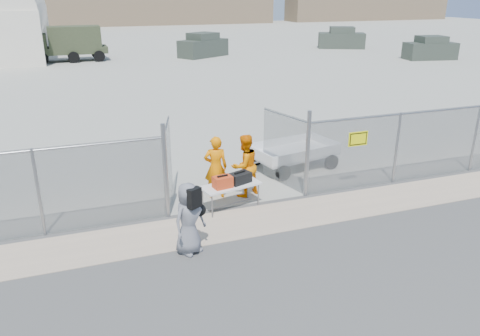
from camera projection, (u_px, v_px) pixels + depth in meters
name	position (u px, v px, depth m)	size (l,w,h in m)	color
ground	(268.00, 239.00, 11.11)	(160.00, 160.00, 0.00)	#444444
tarmac_inside	(110.00, 49.00, 48.13)	(160.00, 80.00, 0.01)	#A4A398
dirt_strip	(253.00, 221.00, 11.99)	(44.00, 1.60, 0.01)	#C0A88E
chain_link_fence	(240.00, 168.00, 12.48)	(40.00, 0.20, 2.20)	gray
folding_table	(231.00, 196.00, 12.61)	(1.61, 0.67, 0.69)	white
orange_bag	(223.00, 182.00, 12.25)	(0.49, 0.32, 0.30)	#DE431A
black_duffel	(240.00, 178.00, 12.55)	(0.59, 0.35, 0.28)	black
security_worker_left	(216.00, 167.00, 13.08)	(0.66, 0.43, 1.81)	orange
security_worker_right	(244.00, 166.00, 13.21)	(0.88, 0.69, 1.81)	orange
visitor	(189.00, 218.00, 10.29)	(0.82, 0.53, 1.67)	slate
utility_trailer	(293.00, 155.00, 15.53)	(3.61, 1.86, 0.87)	white
military_truck	(69.00, 44.00, 38.98)	(5.98, 2.21, 2.85)	#384028
parked_vehicle_near	(203.00, 45.00, 41.87)	(4.54, 2.05, 2.05)	#3A4239
parked_vehicle_mid	(341.00, 38.00, 48.23)	(4.64, 2.10, 2.10)	#3A4239
parked_vehicle_far	(430.00, 48.00, 40.27)	(4.27, 1.93, 1.93)	#3A4239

